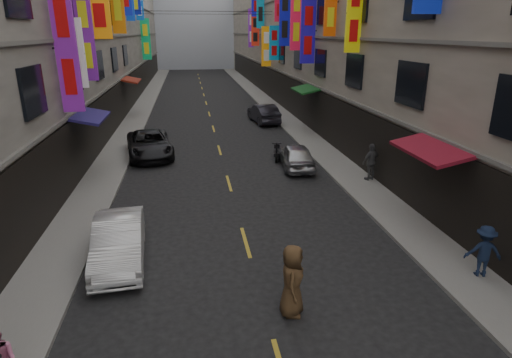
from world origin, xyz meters
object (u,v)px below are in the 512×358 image
object	(u,v)px
car_right_far	(263,113)
pedestrian_crossing	(292,281)
car_left_far	(149,144)
car_right_mid	(296,156)
scooter_far_right	(277,152)
car_left_mid	(119,241)
pedestrian_rfar	(371,162)
pedestrian_rnear	(484,251)

from	to	relation	value
car_right_far	pedestrian_crossing	xyz separation A→B (m)	(-3.37, -23.64, 0.22)
car_left_far	pedestrian_crossing	world-z (taller)	pedestrian_crossing
car_right_mid	pedestrian_crossing	xyz separation A→B (m)	(-3.03, -11.87, 0.29)
scooter_far_right	car_left_mid	distance (m)	12.39
scooter_far_right	car_right_far	distance (m)	10.13
car_left_mid	pedestrian_rfar	distance (m)	12.08
car_left_far	car_right_far	bearing A→B (deg)	37.59
car_right_mid	pedestrian_rfar	size ratio (longest dim) A/B	2.19
car_left_far	pedestrian_rfar	distance (m)	12.25
car_left_mid	pedestrian_rnear	xyz separation A→B (m)	(10.36, -2.62, 0.21)
car_left_far	car_right_mid	size ratio (longest dim) A/B	1.34
car_left_mid	pedestrian_rfar	bearing A→B (deg)	24.15
car_right_far	pedestrian_rnear	world-z (taller)	pedestrian_rnear
car_left_mid	pedestrian_crossing	world-z (taller)	pedestrian_crossing
car_right_far	scooter_far_right	bearing A→B (deg)	77.81
scooter_far_right	pedestrian_rnear	world-z (taller)	pedestrian_rnear
car_left_far	car_right_mid	distance (m)	8.38
car_left_mid	scooter_far_right	bearing A→B (deg)	51.02
scooter_far_right	pedestrian_crossing	xyz separation A→B (m)	(-2.38, -13.56, 0.50)
car_right_mid	pedestrian_rnear	bearing A→B (deg)	106.77
car_left_mid	car_left_far	distance (m)	11.92
pedestrian_rnear	pedestrian_rfar	xyz separation A→B (m)	(0.24, 8.40, 0.11)
scooter_far_right	pedestrian_rfar	world-z (taller)	pedestrian_rfar
pedestrian_crossing	pedestrian_rfar	bearing A→B (deg)	-17.73
car_left_far	pedestrian_rnear	bearing A→B (deg)	-63.23
car_left_mid	car_left_far	world-z (taller)	car_left_far
scooter_far_right	car_left_far	xyz separation A→B (m)	(-7.01, 1.71, 0.27)
car_left_mid	pedestrian_crossing	size ratio (longest dim) A/B	2.18
car_right_mid	pedestrian_rfar	xyz separation A→B (m)	(2.94, -2.73, 0.34)
car_right_far	car_left_mid	bearing A→B (deg)	61.88
car_right_mid	pedestrian_rfar	distance (m)	4.02
car_left_far	car_left_mid	bearing A→B (deg)	-98.71
car_right_mid	car_right_far	bearing A→B (deg)	-88.47
car_right_mid	car_right_far	xyz separation A→B (m)	(0.34, 11.77, 0.07)
car_right_far	pedestrian_rfar	xyz separation A→B (m)	(2.60, -14.50, 0.27)
car_left_mid	pedestrian_crossing	xyz separation A→B (m)	(4.63, -3.35, 0.27)
car_left_far	car_right_far	xyz separation A→B (m)	(8.00, 8.37, 0.02)
pedestrian_rfar	pedestrian_rnear	bearing A→B (deg)	69.61
scooter_far_right	pedestrian_rfar	xyz separation A→B (m)	(3.59, -4.42, 0.55)
car_right_mid	car_left_far	bearing A→B (deg)	-20.74
car_right_far	pedestrian_rfar	distance (m)	14.73
pedestrian_rnear	pedestrian_rfar	world-z (taller)	pedestrian_rfar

